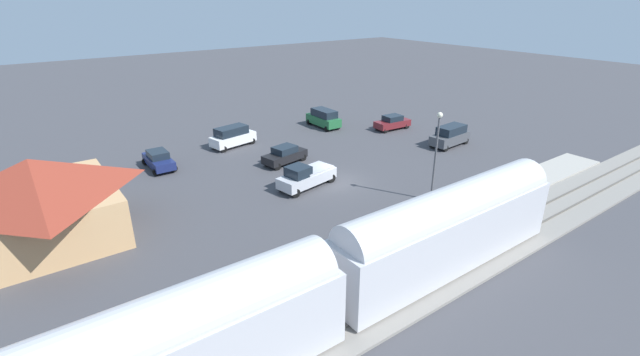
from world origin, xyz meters
TOP-DOWN VIEW (x-y plane):
  - ground_plane at (0.00, 0.00)m, footprint 200.00×200.00m
  - railway_track at (-14.00, 0.00)m, footprint 4.80×70.00m
  - platform at (-10.00, 0.00)m, footprint 3.20×46.00m
  - passenger_train at (-14.00, 11.56)m, footprint 2.93×33.36m
  - station_building at (4.00, 22.00)m, footprint 10.24×9.78m
  - pedestrian_on_platform at (-9.24, 5.30)m, footprint 0.36×0.36m
  - suv_white at (14.44, 3.27)m, footprint 2.85×5.18m
  - sedan_maroon at (8.98, -15.33)m, footprint 2.09×4.60m
  - sedan_navy at (12.62, 11.78)m, footprint 4.51×2.29m
  - suv_green at (14.75, -9.19)m, footprint 4.92×2.43m
  - pickup_silver at (0.77, 3.02)m, footprint 2.89×5.66m
  - sedan_black at (6.74, 1.44)m, footprint 2.68×4.77m
  - suv_charcoal at (0.79, -15.91)m, footprint 2.34×5.04m
  - light_pole_near_platform at (-7.20, -3.68)m, footprint 0.44×0.44m

SIDE VIEW (x-z plane):
  - ground_plane at x=0.00m, z-range 0.00..0.00m
  - railway_track at x=-14.00m, z-range -0.06..0.24m
  - platform at x=-10.00m, z-range 0.00..0.30m
  - sedan_maroon at x=8.98m, z-range 0.01..1.75m
  - sedan_navy at x=12.62m, z-range 0.01..1.75m
  - sedan_black at x=6.74m, z-range 0.01..1.75m
  - pickup_silver at x=0.77m, z-range -0.04..2.10m
  - suv_white at x=14.44m, z-range 0.04..2.26m
  - suv_green at x=14.75m, z-range 0.04..2.26m
  - suv_charcoal at x=0.79m, z-range 0.04..2.26m
  - pedestrian_on_platform at x=-9.24m, z-range 0.43..2.14m
  - passenger_train at x=-14.00m, z-range 0.37..5.35m
  - station_building at x=4.00m, z-range 0.12..5.87m
  - light_pole_near_platform at x=-7.20m, z-range 0.98..8.18m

